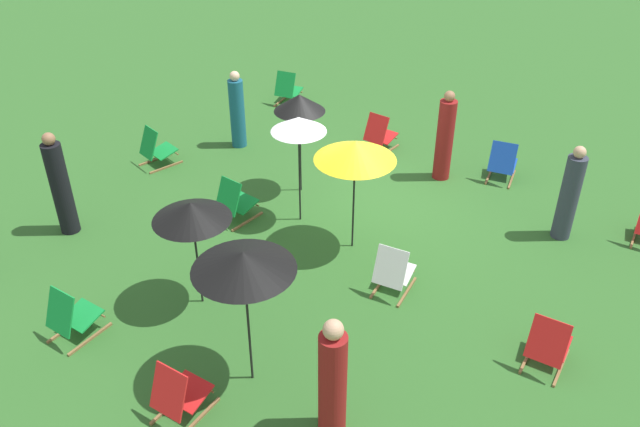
% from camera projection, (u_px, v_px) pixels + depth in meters
% --- Properties ---
extents(ground_plane, '(40.00, 40.00, 0.00)m').
position_uv_depth(ground_plane, '(361.00, 209.00, 11.95)').
color(ground_plane, '#2D6026').
extents(deckchair_0, '(0.66, 0.86, 0.83)m').
position_uv_depth(deckchair_0, '(288.00, 89.00, 15.79)').
color(deckchair_0, olive).
rests_on(deckchair_0, ground).
extents(deckchair_2, '(0.67, 0.86, 0.83)m').
position_uv_depth(deckchair_2, '(503.00, 163.00, 12.66)').
color(deckchair_2, olive).
rests_on(deckchair_2, ground).
extents(deckchair_3, '(0.48, 0.76, 0.83)m').
position_uv_depth(deckchair_3, '(235.00, 202.00, 11.46)').
color(deckchair_3, olive).
rests_on(deckchair_3, ground).
extents(deckchair_4, '(0.55, 0.80, 0.83)m').
position_uv_depth(deckchair_4, '(72.00, 316.00, 8.95)').
color(deckchair_4, olive).
rests_on(deckchair_4, ground).
extents(deckchair_5, '(0.49, 0.77, 0.83)m').
position_uv_depth(deckchair_5, '(380.00, 134.00, 13.72)').
color(deckchair_5, olive).
rests_on(deckchair_5, ground).
extents(deckchair_6, '(0.56, 0.81, 0.83)m').
position_uv_depth(deckchair_6, '(179.00, 394.00, 7.79)').
color(deckchair_6, olive).
rests_on(deckchair_6, ground).
extents(deckchair_7, '(0.60, 0.83, 0.83)m').
position_uv_depth(deckchair_7, '(156.00, 149.00, 13.16)').
color(deckchair_7, olive).
rests_on(deckchair_7, ground).
extents(deckchair_10, '(0.57, 0.82, 0.83)m').
position_uv_depth(deckchair_10, '(548.00, 345.00, 8.49)').
color(deckchair_10, olive).
rests_on(deckchair_10, ground).
extents(deckchair_11, '(0.62, 0.84, 0.83)m').
position_uv_depth(deckchair_11, '(393.00, 272.00, 9.79)').
color(deckchair_11, olive).
rests_on(deckchair_11, ground).
extents(umbrella_0, '(0.93, 0.93, 1.98)m').
position_uv_depth(umbrella_0, '(299.00, 125.00, 10.66)').
color(umbrella_0, black).
rests_on(umbrella_0, ground).
extents(umbrella_1, '(1.24, 1.24, 2.02)m').
position_uv_depth(umbrella_1, '(243.00, 261.00, 7.48)').
color(umbrella_1, black).
rests_on(umbrella_1, ground).
extents(umbrella_2, '(1.30, 1.30, 1.96)m').
position_uv_depth(umbrella_2, '(355.00, 151.00, 10.01)').
color(umbrella_2, black).
rests_on(umbrella_2, ground).
extents(umbrella_3, '(1.11, 1.11, 1.74)m').
position_uv_depth(umbrella_3, '(191.00, 211.00, 8.92)').
color(umbrella_3, black).
rests_on(umbrella_3, ground).
extents(umbrella_4, '(0.93, 0.93, 1.95)m').
position_uv_depth(umbrella_4, '(299.00, 103.00, 11.55)').
color(umbrella_4, black).
rests_on(umbrella_4, ground).
extents(person_0, '(0.43, 0.43, 1.67)m').
position_uv_depth(person_0, '(237.00, 112.00, 13.69)').
color(person_0, '#195972').
rests_on(person_0, ground).
extents(person_1, '(0.44, 0.44, 1.87)m').
position_uv_depth(person_1, '(60.00, 187.00, 10.89)').
color(person_1, black).
rests_on(person_1, ground).
extents(person_2, '(0.40, 0.40, 1.72)m').
position_uv_depth(person_2, '(569.00, 196.00, 10.79)').
color(person_2, '#333847').
rests_on(person_2, ground).
extents(person_3, '(0.46, 0.46, 1.81)m').
position_uv_depth(person_3, '(445.00, 138.00, 12.48)').
color(person_3, maroon).
rests_on(person_3, ground).
extents(person_4, '(0.46, 0.46, 1.71)m').
position_uv_depth(person_4, '(333.00, 381.00, 7.39)').
color(person_4, maroon).
rests_on(person_4, ground).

